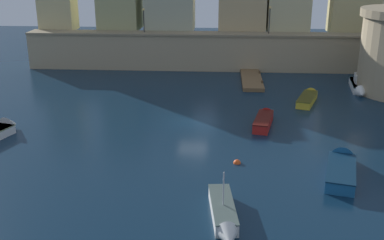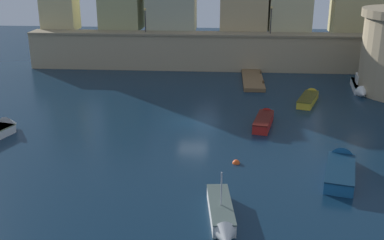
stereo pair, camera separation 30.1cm
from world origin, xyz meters
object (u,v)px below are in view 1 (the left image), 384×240
quay_lamp_1 (270,15)px  moored_boat_4 (224,216)px  quay_lamp_0 (144,16)px  mooring_buoy_0 (237,163)px  moored_boat_2 (359,86)px  moored_boat_6 (341,166)px  moored_boat_0 (308,97)px  moored_boat_5 (264,119)px

quay_lamp_1 → moored_boat_4: 37.25m
quay_lamp_0 → mooring_buoy_0: (11.08, -28.58, -6.62)m
moored_boat_2 → moored_boat_6: size_ratio=1.00×
moored_boat_6 → quay_lamp_1: bearing=19.0°
moored_boat_6 → mooring_buoy_0: moored_boat_6 is taller
moored_boat_6 → mooring_buoy_0: (-6.84, 1.00, -0.44)m
mooring_buoy_0 → moored_boat_6: bearing=-8.3°
moored_boat_0 → moored_boat_2: (5.96, 4.04, 0.12)m
quay_lamp_1 → moored_boat_2: 14.28m
moored_boat_2 → moored_boat_5: moored_boat_2 is taller
moored_boat_0 → moored_boat_5: bearing=164.3°
moored_boat_5 → moored_boat_6: moored_boat_6 is taller
moored_boat_6 → mooring_buoy_0: 6.92m
quay_lamp_0 → mooring_buoy_0: quay_lamp_0 is taller
moored_boat_6 → moored_boat_0: bearing=12.4°
moored_boat_5 → quay_lamp_1: bearing=6.3°
quay_lamp_0 → moored_boat_2: 26.81m
moored_boat_5 → moored_boat_2: bearing=-32.7°
moored_boat_2 → moored_boat_4: 30.64m
quay_lamp_0 → moored_boat_6: 35.13m
moored_boat_4 → mooring_buoy_0: bearing=167.0°
quay_lamp_0 → mooring_buoy_0: 31.36m
moored_boat_2 → moored_boat_5: 15.51m
quay_lamp_1 → mooring_buoy_0: 29.71m
moored_boat_0 → moored_boat_6: bearing=-162.9°
quay_lamp_1 → moored_boat_6: size_ratio=0.51×
quay_lamp_1 → moored_boat_0: quay_lamp_1 is taller
moored_boat_0 → mooring_buoy_0: bearing=173.4°
quay_lamp_0 → quay_lamp_1: bearing=0.0°
quay_lamp_0 → moored_boat_6: bearing=-58.8°
moored_boat_4 → moored_boat_6: size_ratio=0.90×
moored_boat_2 → mooring_buoy_0: 23.56m
moored_boat_5 → mooring_buoy_0: size_ratio=10.62×
moored_boat_2 → moored_boat_4: size_ratio=1.11×
moored_boat_4 → mooring_buoy_0: moored_boat_4 is taller
quay_lamp_0 → moored_boat_5: (13.59, -20.26, -6.18)m
moored_boat_5 → mooring_buoy_0: (-2.51, -8.32, -0.44)m
quay_lamp_0 → quay_lamp_1: 15.50m
moored_boat_5 → quay_lamp_0: bearing=45.5°
moored_boat_0 → moored_boat_6: moored_boat_6 is taller
mooring_buoy_0 → moored_boat_4: bearing=-96.5°
moored_boat_4 → quay_lamp_1: bearing=165.2°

